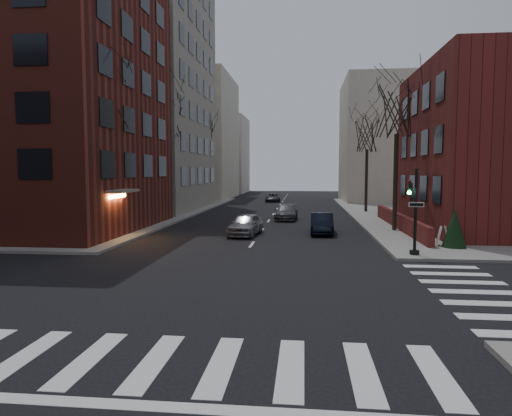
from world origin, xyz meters
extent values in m
plane|color=black|center=(0.00, 0.00, 0.00)|extent=(160.00, 160.00, 0.00)
cube|color=maroon|center=(-15.50, 16.50, 9.00)|extent=(15.00, 15.00, 18.00)
cube|color=gray|center=(-17.00, 34.00, 14.00)|extent=(18.00, 18.00, 28.00)
cube|color=maroon|center=(9.30, 19.00, 0.65)|extent=(0.35, 16.00, 1.00)
cube|color=beige|center=(-15.00, 55.00, 9.00)|extent=(14.00, 16.00, 18.00)
cube|color=beige|center=(15.00, 50.00, 8.00)|extent=(14.00, 14.00, 16.00)
cube|color=beige|center=(-13.00, 72.00, 7.00)|extent=(10.00, 12.00, 14.00)
cylinder|color=black|center=(8.00, 9.00, 2.15)|extent=(0.14, 0.14, 4.00)
cylinder|color=black|center=(8.00, 9.00, 0.25)|extent=(0.44, 0.44, 0.20)
imported|color=black|center=(7.75, 9.00, 3.00)|extent=(0.16, 0.20, 1.00)
sphere|color=#19FF4C|center=(7.68, 8.95, 3.05)|extent=(0.18, 0.18, 0.18)
cube|color=white|center=(8.00, 8.88, 2.50)|extent=(0.70, 0.03, 0.22)
cylinder|color=#2D231C|center=(-8.80, 14.00, 3.47)|extent=(0.28, 0.28, 6.65)
cylinder|color=#2D231C|center=(-8.80, 26.00, 3.65)|extent=(0.28, 0.28, 7.00)
cylinder|color=#2D231C|center=(-8.80, 40.00, 3.30)|extent=(0.28, 0.28, 6.30)
cylinder|color=#2D231C|center=(8.80, 18.00, 3.30)|extent=(0.28, 0.28, 6.30)
cylinder|color=#2D231C|center=(8.80, 32.00, 3.12)|extent=(0.28, 0.28, 5.95)
cylinder|color=black|center=(-8.20, 22.00, 3.15)|extent=(0.12, 0.12, 6.00)
sphere|color=#FFA54C|center=(-8.20, 22.00, 6.25)|extent=(0.36, 0.36, 0.36)
cylinder|color=black|center=(-8.20, 42.00, 3.15)|extent=(0.12, 0.12, 6.00)
sphere|color=#FFA54C|center=(-8.20, 42.00, 6.25)|extent=(0.36, 0.36, 0.36)
imported|color=black|center=(4.00, 16.79, 0.67)|extent=(1.49, 4.08, 1.34)
imported|color=gray|center=(-0.80, 15.52, 0.69)|extent=(2.15, 4.24, 1.39)
imported|color=#47474C|center=(1.41, 25.00, 0.63)|extent=(1.92, 4.40, 1.26)
imported|color=#39383D|center=(-1.21, 47.09, 0.56)|extent=(1.99, 4.10, 1.12)
cube|color=white|center=(10.09, 11.80, 0.66)|extent=(0.54, 0.70, 1.03)
cone|color=#16321E|center=(10.50, 11.32, 1.15)|extent=(1.57, 1.57, 2.00)
camera|label=1|loc=(2.84, -12.71, 4.04)|focal=32.00mm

